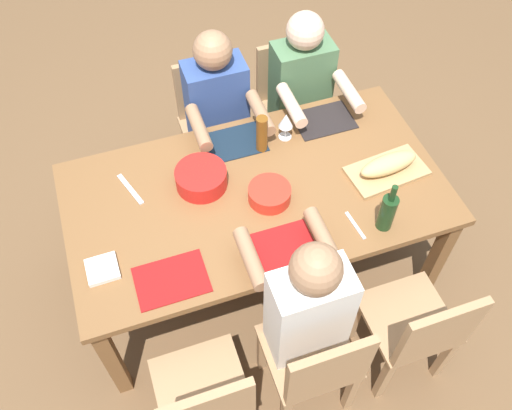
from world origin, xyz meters
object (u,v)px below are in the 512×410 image
object	(u,v)px
diner_far_center	(304,307)
dining_table	(256,201)
chair_far_left	(419,329)
cutting_board	(387,171)
chair_far_right	(205,402)
chair_near_center	(212,118)
napkin_stack	(102,269)
chair_near_left	(290,100)
wine_glass	(286,121)
serving_bowl_salad	(270,193)
wine_bottle	(387,212)
bread_loaf	(389,164)
diner_near_center	(219,112)
beer_bottle	(262,134)
chair_far_center	(316,364)
serving_bowl_greens	(201,177)
diner_near_left	(303,92)

from	to	relation	value
diner_far_center	dining_table	bearing A→B (deg)	-90.00
diner_far_center	chair_far_left	world-z (taller)	diner_far_center
cutting_board	diner_far_center	bearing A→B (deg)	39.31
chair_far_right	chair_near_center	bearing A→B (deg)	-107.28
chair_far_left	napkin_stack	world-z (taller)	chair_far_left
chair_near_left	wine_glass	size ratio (longest dim) A/B	5.12
chair_far_left	chair_near_left	size ratio (longest dim) A/B	1.00
chair_near_center	serving_bowl_salad	distance (m)	0.95
chair_near_left	wine_glass	bearing A→B (deg)	64.85
serving_bowl_salad	wine_bottle	size ratio (longest dim) A/B	0.73
serving_bowl_salad	bread_loaf	size ratio (longest dim) A/B	0.66
chair_far_right	diner_far_center	size ratio (longest dim) A/B	0.71
diner_near_center	chair_near_left	bearing A→B (deg)	-160.49
chair_far_right	chair_far_left	distance (m)	1.04
chair_far_left	chair_near_left	xyz separation A→B (m)	(0.00, -1.67, 0.00)
wine_bottle	napkin_stack	world-z (taller)	wine_bottle
chair_far_left	chair_near_center	world-z (taller)	same
dining_table	chair_far_left	size ratio (longest dim) A/B	2.22
diner_far_center	wine_glass	distance (m)	1.00
beer_bottle	wine_glass	distance (m)	0.15
chair_near_left	wine_bottle	bearing A→B (deg)	89.40
dining_table	wine_glass	xyz separation A→B (m)	(-0.27, -0.31, 0.19)
diner_far_center	napkin_stack	distance (m)	0.92
chair_near_left	diner_near_center	size ratio (longest dim) A/B	0.71
chair_far_center	napkin_stack	world-z (taller)	chair_far_center
diner_far_center	serving_bowl_salad	world-z (taller)	diner_far_center
chair_near_center	serving_bowl_greens	xyz separation A→B (m)	(0.24, 0.70, 0.31)
bread_loaf	beer_bottle	xyz separation A→B (m)	(0.55, -0.36, 0.04)
wine_bottle	beer_bottle	bearing A→B (deg)	-59.76
bread_loaf	napkin_stack	size ratio (longest dim) A/B	2.29
chair_near_center	wine_bottle	xyz separation A→B (m)	(-0.51, 1.22, 0.37)
chair_far_center	chair_near_left	distance (m)	1.74
diner_far_center	chair_near_center	bearing A→B (deg)	-90.00
serving_bowl_greens	chair_far_right	bearing A→B (deg)	74.05
wine_bottle	napkin_stack	distance (m)	1.32
beer_bottle	napkin_stack	bearing A→B (deg)	26.99
dining_table	serving_bowl_salad	distance (m)	0.14
diner_near_center	beer_bottle	bearing A→B (deg)	107.77
chair_near_center	beer_bottle	world-z (taller)	beer_bottle
chair_far_center	chair_near_center	xyz separation A→B (m)	(-0.00, -1.67, 0.00)
chair_far_center	chair_near_center	size ratio (longest dim) A/B	1.00
serving_bowl_salad	diner_near_left	bearing A→B (deg)	-123.42
diner_near_left	wine_glass	size ratio (longest dim) A/B	7.23
chair_far_right	chair_far_center	world-z (taller)	same
chair_far_center	wine_bottle	xyz separation A→B (m)	(-0.51, -0.44, 0.37)
serving_bowl_salad	wine_bottle	world-z (taller)	wine_bottle
chair_near_left	chair_near_center	bearing A→B (deg)	0.00
dining_table	wine_bottle	size ratio (longest dim) A/B	6.50
chair_near_center	diner_near_center	bearing A→B (deg)	90.00
chair_far_right	chair_near_center	distance (m)	1.74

